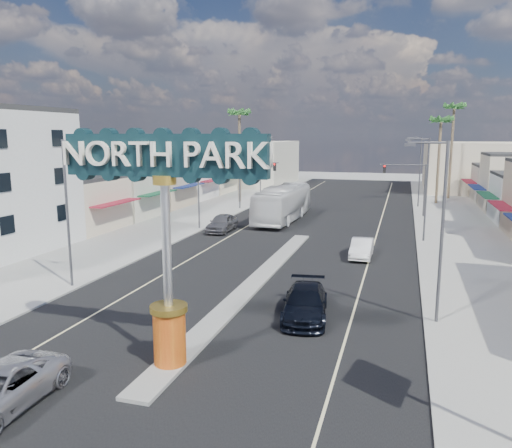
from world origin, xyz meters
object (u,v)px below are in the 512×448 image
Objects in this scene: gateway_sign at (166,223)px; palm_left_far at (239,118)px; traffic_signal_right at (408,179)px; streetlight_l_mid at (200,178)px; streetlight_l_near at (69,206)px; streetlight_r_far at (419,168)px; traffic_signal_left at (254,176)px; palm_right_far at (454,112)px; streetlight_r_mid at (425,184)px; car_parked_left at (222,223)px; streetlight_l_far at (262,165)px; car_parked_right at (362,248)px; palm_right_mid at (441,124)px; city_bus at (283,203)px; streetlight_r_near at (439,223)px; suv_right at (305,303)px.

gateway_sign is 50.06m from palm_left_far.
gateway_sign is 43.04m from traffic_signal_right.
traffic_signal_right is at bearing 35.50° from streetlight_l_mid.
streetlight_l_near is (-10.43, 8.02, -0.86)m from gateway_sign.
streetlight_r_far is (20.87, 42.00, 0.00)m from streetlight_l_near.
traffic_signal_left is 31.22m from palm_right_far.
streetlight_l_near is at bearing -92.10° from traffic_signal_left.
car_parked_left is (-18.41, -0.53, -4.21)m from streetlight_r_mid.
traffic_signal_left is 0.46× the size of palm_left_far.
gateway_sign is 1.02× the size of streetlight_r_mid.
streetlight_r_far is (20.87, 0.00, 0.00)m from streetlight_l_far.
streetlight_l_far is at bearing 119.43° from car_parked_right.
gateway_sign is 1.82× the size of car_parked_left.
palm_left_far reaches higher than streetlight_l_mid.
palm_right_mid is 35.20m from car_parked_left.
gateway_sign is 35.70m from city_bus.
traffic_signal_right reaches higher than car_parked_right.
streetlight_l_mid is 0.74× the size of palm_right_mid.
streetlight_r_mid is 22.00m from streetlight_r_far.
palm_left_far is 30.48m from palm_right_far.
palm_right_far is (5.82, 18.01, 8.11)m from traffic_signal_right.
streetlight_l_mid is 1.00× the size of streetlight_r_far.
streetlight_r_far is 13.21m from palm_right_far.
car_parked_left is at bearing 133.41° from streetlight_r_near.
traffic_signal_left is at bearing -157.80° from streetlight_r_far.
car_parked_right is at bearing -103.09° from palm_right_far.
gateway_sign is 62.20m from palm_right_far.
car_parked_right is (16.31, 12.76, -4.34)m from streetlight_l_near.
streetlight_l_near is at bearing 180.00° from streetlight_r_near.
streetlight_r_mid is 33.14m from palm_right_far.
suv_right is at bearing -69.11° from traffic_signal_left.
suv_right is (17.17, -41.01, -10.71)m from palm_left_far.
palm_left_far reaches higher than city_bus.
streetlight_l_far is 33.76m from car_parked_right.
palm_right_far reaches higher than palm_left_far.
palm_right_mid reaches higher than streetlight_l_mid.
car_parked_left is 8.88m from city_bus.
traffic_signal_left is at bearing -57.57° from palm_left_far.
streetlight_r_near is at bearing -93.19° from palm_right_mid.
streetlight_l_mid reaches higher than traffic_signal_right.
streetlight_l_mid reaches higher than city_bus.
traffic_signal_right is at bearing 60.01° from streetlight_l_near.
palm_left_far is at bearing 93.67° from streetlight_l_near.
car_parked_left reaches higher than suv_right.
traffic_signal_left reaches higher than city_bus.
streetlight_r_mid is (1.25, -13.99, 0.79)m from traffic_signal_right.
car_parked_right is at bearing 75.26° from suv_right.
suv_right is at bearing -106.59° from streetlight_r_mid.
streetlight_l_mid is at bearing 166.78° from car_parked_left.
city_bus is at bearing 153.06° from streetlight_r_mid.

